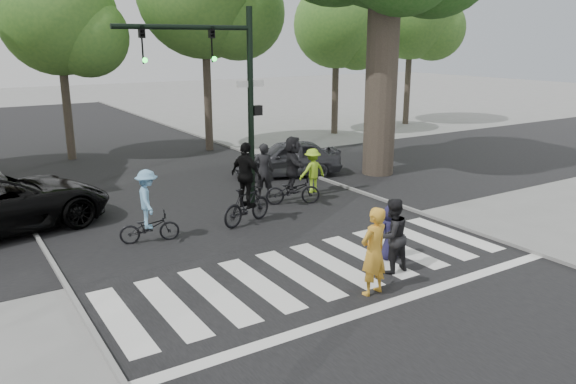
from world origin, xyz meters
The scene contains 19 objects.
ground centered at (0.00, 0.00, 0.00)m, with size 120.00×120.00×0.00m, color gray.
road_stem centered at (0.00, 5.00, 0.01)m, with size 10.00×70.00×0.01m, color black.
road_cross centered at (0.00, 8.00, 0.01)m, with size 70.00×10.00×0.01m, color black.
curb_left centered at (-5.05, 5.00, 0.05)m, with size 0.10×70.00×0.10m, color gray.
curb_right centered at (5.05, 5.00, 0.05)m, with size 0.10×70.00×0.10m, color gray.
crosswalk centered at (0.00, 0.66, 0.01)m, with size 10.00×3.85×0.01m.
traffic_signal centered at (0.35, 6.20, 3.90)m, with size 4.45×0.29×6.00m.
bg_tree_2 centered at (-1.76, 16.62, 5.78)m, with size 5.04×4.80×8.40m.
bg_tree_4 centered at (12.23, 16.12, 5.64)m, with size 4.83×4.60×8.15m.
bg_tree_5 centered at (18.27, 16.69, 6.36)m, with size 5.67×5.40×9.30m.
pedestrian_woman centered at (0.24, -0.66, 0.93)m, with size 0.68×0.45×1.86m, color gold.
pedestrian_child centered at (1.85, 0.60, 0.66)m, with size 0.65×0.42×1.33m, color #1E1C3F.
pedestrian_adult centered at (1.34, 0.00, 0.86)m, with size 0.83×0.65×1.71m, color black.
cyclist_left centered at (-2.60, 4.78, 0.83)m, with size 1.59×1.09×1.92m.
cyclist_mid centered at (0.24, 4.76, 0.96)m, with size 1.86×1.18×2.35m.
cyclist_right centered at (2.40, 5.71, 0.98)m, with size 1.82×1.68×2.19m.
car_grey centered at (4.30, 9.06, 0.70)m, with size 1.64×4.09×1.39m, color #36373C.
bystander_hivis centered at (3.74, 6.56, 0.76)m, with size 0.99×0.57×1.53m, color #A3DD26.
bystander_dark centered at (2.02, 6.90, 0.91)m, with size 0.67×0.44×1.82m, color black.
Camera 1 is at (-6.92, -8.71, 5.07)m, focal length 35.00 mm.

